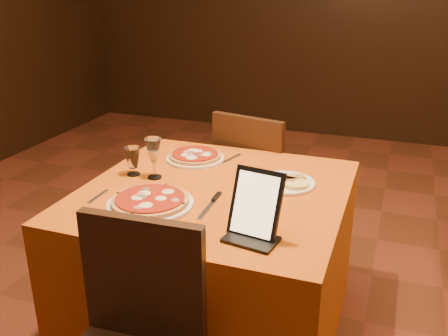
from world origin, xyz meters
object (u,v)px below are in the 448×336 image
(pizza_near, at_px, (150,202))
(water_glass, at_px, (133,161))
(chair_main_far, at_px, (262,185))
(wine_glass, at_px, (154,158))
(pizza_far, at_px, (195,157))
(tablet, at_px, (256,204))
(main_table, at_px, (215,264))

(pizza_near, bearing_deg, water_glass, 130.30)
(chair_main_far, xyz_separation_m, wine_glass, (-0.30, -0.76, 0.39))
(water_glass, bearing_deg, pizza_far, 55.88)
(pizza_near, height_order, tablet, tablet)
(pizza_near, bearing_deg, tablet, -10.55)
(main_table, height_order, pizza_far, pizza_far)
(main_table, xyz_separation_m, chair_main_far, (0.00, 0.78, 0.08))
(tablet, bearing_deg, pizza_far, 137.38)
(chair_main_far, bearing_deg, main_table, 102.08)
(wine_glass, height_order, tablet, tablet)
(main_table, distance_m, pizza_near, 0.49)
(wine_glass, bearing_deg, tablet, -31.39)
(chair_main_far, relative_size, wine_glass, 4.79)
(main_table, xyz_separation_m, wine_glass, (-0.30, 0.03, 0.47))
(tablet, bearing_deg, pizza_near, 178.56)
(main_table, distance_m, pizza_far, 0.54)
(pizza_far, bearing_deg, water_glass, -124.12)
(wine_glass, relative_size, water_glass, 1.46)
(pizza_near, distance_m, pizza_far, 0.55)
(chair_main_far, distance_m, wine_glass, 0.90)
(pizza_far, bearing_deg, wine_glass, -105.99)
(main_table, height_order, tablet, tablet)
(chair_main_far, xyz_separation_m, pizza_far, (-0.22, -0.48, 0.31))
(pizza_far, height_order, tablet, tablet)
(wine_glass, bearing_deg, water_glass, 179.84)
(wine_glass, xyz_separation_m, tablet, (0.58, -0.35, 0.03))
(pizza_far, bearing_deg, main_table, -54.15)
(chair_main_far, height_order, pizza_far, chair_main_far)
(main_table, bearing_deg, tablet, -49.62)
(pizza_far, relative_size, wine_glass, 1.51)
(main_table, distance_m, water_glass, 0.60)
(main_table, bearing_deg, water_glass, 176.37)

